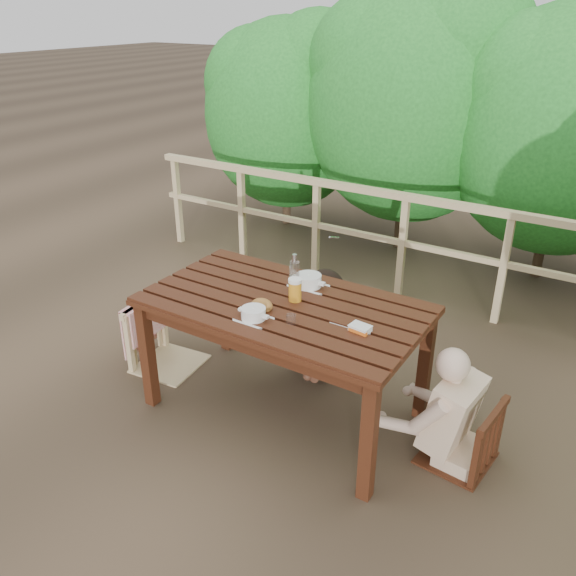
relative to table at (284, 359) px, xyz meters
The scene contains 16 objects.
ground 0.40m from the table, ahead, with size 60.00×60.00×0.00m, color brown.
table is the anchor object (origin of this frame).
chair_left 1.04m from the table, behind, with size 0.47×0.47×0.94m, color tan.
chair_far 0.72m from the table, 88.97° to the left, with size 0.48×0.48×0.97m, color #34170C.
chair_right 1.16m from the table, ahead, with size 0.41×0.41×0.83m, color #34170C.
woman 0.76m from the table, 89.00° to the left, with size 0.50×0.61×1.24m, color black, non-canonical shape.
diner_right 1.21m from the table, ahead, with size 0.49×0.60×1.21m, color #D3B190, non-canonical shape.
railing 2.00m from the table, 90.00° to the left, with size 5.60×0.10×1.01m, color tan.
hedge_row 3.55m from the table, 82.87° to the left, with size 6.60×1.60×3.80m, color #217024, non-canonical shape.
soup_near 0.53m from the table, 97.67° to the right, with size 0.25×0.25×0.08m, color silver.
soup_far 0.53m from the table, 86.62° to the left, with size 0.29×0.29×0.10m, color white.
bread_roll 0.48m from the table, 111.53° to the right, with size 0.14×0.11×0.08m, color #A97D34.
beer_glass 0.49m from the table, 46.77° to the left, with size 0.09×0.09×0.16m, color orange.
bottle 0.57m from the table, 100.08° to the left, with size 0.06×0.06×0.27m, color white.
tumbler 0.52m from the table, 48.48° to the right, with size 0.06×0.06×0.07m, color white.
butter_tub 0.71m from the table, ahead, with size 0.12×0.09×0.05m, color white.
Camera 1 is at (1.75, -2.73, 2.51)m, focal length 36.53 mm.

